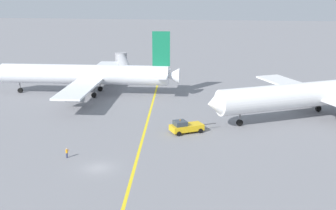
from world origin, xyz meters
name	(u,v)px	position (x,y,z in m)	size (l,w,h in m)	color
ground_plane	(98,168)	(0.00, 0.00, 0.00)	(600.00, 600.00, 0.00)	gray
taxiway_stripe	(140,147)	(4.64, 10.00, 0.00)	(0.50, 120.00, 0.01)	yellow
airliner_at_gate_left	(86,75)	(-16.46, 46.75, 5.07)	(48.75, 47.25, 16.29)	white
airliner_being_pushed	(319,94)	(38.79, 33.41, 5.01)	(47.52, 44.61, 15.73)	white
pushback_tug	(186,127)	(11.72, 19.00, 1.17)	(8.93, 6.09, 2.76)	gold
ground_crew_ramp_agent_by_cones	(67,153)	(-6.29, 3.42, 0.87)	(0.46, 0.37, 1.66)	#2D3351
jet_bridge	(123,63)	(-12.55, 70.53, 4.33)	(9.71, 23.02, 6.10)	#B7B7BC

